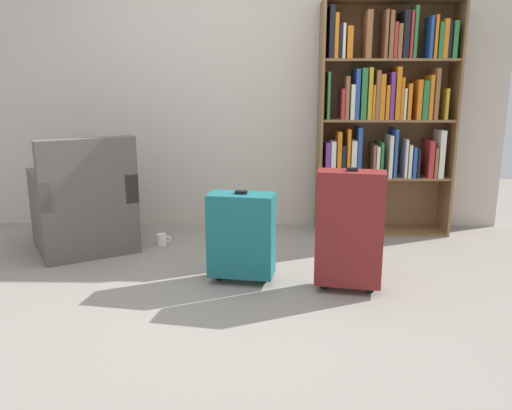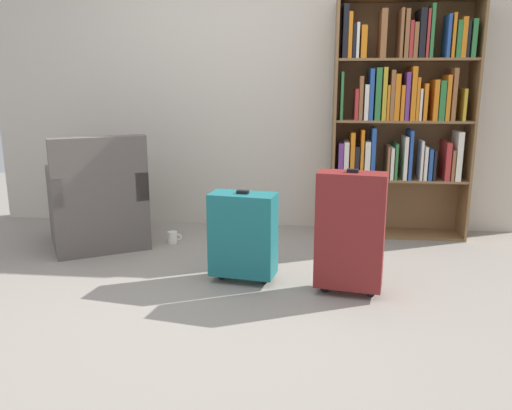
{
  "view_description": "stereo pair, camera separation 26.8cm",
  "coord_description": "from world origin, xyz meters",
  "px_view_note": "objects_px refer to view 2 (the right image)",
  "views": [
    {
      "loc": [
        0.29,
        -2.86,
        1.3
      ],
      "look_at": [
        0.22,
        0.27,
        0.55
      ],
      "focal_mm": 36.46,
      "sensor_mm": 36.0,
      "label": 1
    },
    {
      "loc": [
        0.56,
        -2.84,
        1.3
      ],
      "look_at": [
        0.22,
        0.27,
        0.55
      ],
      "focal_mm": 36.46,
      "sensor_mm": 36.0,
      "label": 2
    }
  ],
  "objects_px": {
    "armchair": "(98,207)",
    "suitcase_teal": "(243,234)",
    "suitcase_dark_red": "(350,231)",
    "mug": "(173,237)",
    "bookshelf": "(401,108)"
  },
  "relations": [
    {
      "from": "bookshelf",
      "to": "suitcase_teal",
      "type": "bearing_deg",
      "value": -133.39
    },
    {
      "from": "suitcase_dark_red",
      "to": "suitcase_teal",
      "type": "relative_size",
      "value": 1.28
    },
    {
      "from": "bookshelf",
      "to": "armchair",
      "type": "xyz_separation_m",
      "value": [
        -2.41,
        -0.56,
        -0.76
      ]
    },
    {
      "from": "mug",
      "to": "suitcase_dark_red",
      "type": "distance_m",
      "value": 1.67
    },
    {
      "from": "suitcase_dark_red",
      "to": "mug",
      "type": "bearing_deg",
      "value": 146.63
    },
    {
      "from": "suitcase_teal",
      "to": "suitcase_dark_red",
      "type": "bearing_deg",
      "value": -11.57
    },
    {
      "from": "armchair",
      "to": "suitcase_teal",
      "type": "xyz_separation_m",
      "value": [
        1.26,
        -0.65,
        0.01
      ]
    },
    {
      "from": "mug",
      "to": "suitcase_dark_red",
      "type": "relative_size",
      "value": 0.15
    },
    {
      "from": "mug",
      "to": "suitcase_teal",
      "type": "bearing_deg",
      "value": -47.89
    },
    {
      "from": "suitcase_dark_red",
      "to": "suitcase_teal",
      "type": "distance_m",
      "value": 0.7
    },
    {
      "from": "bookshelf",
      "to": "armchair",
      "type": "bearing_deg",
      "value": -166.9
    },
    {
      "from": "mug",
      "to": "armchair",
      "type": "bearing_deg",
      "value": -169.53
    },
    {
      "from": "mug",
      "to": "suitcase_dark_red",
      "type": "height_order",
      "value": "suitcase_dark_red"
    },
    {
      "from": "bookshelf",
      "to": "armchair",
      "type": "relative_size",
      "value": 2.02
    },
    {
      "from": "bookshelf",
      "to": "suitcase_dark_red",
      "type": "relative_size",
      "value": 2.45
    }
  ]
}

